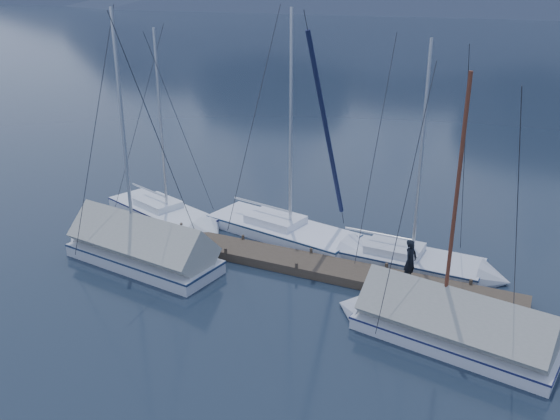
# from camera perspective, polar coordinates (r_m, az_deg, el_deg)

# --- Properties ---
(ground) EXTENTS (1000.00, 1000.00, 0.00)m
(ground) POSITION_cam_1_polar(r_m,az_deg,el_deg) (21.38, -2.31, -7.27)
(ground) COLOR black
(ground) RESTS_ON ground
(dock) EXTENTS (18.00, 1.50, 0.54)m
(dock) POSITION_cam_1_polar(r_m,az_deg,el_deg) (22.93, 0.00, -4.88)
(dock) COLOR #382D23
(dock) RESTS_ON ground
(mooring_posts) EXTENTS (15.12, 1.52, 0.35)m
(mooring_posts) POSITION_cam_1_polar(r_m,az_deg,el_deg) (23.02, -1.13, -4.10)
(mooring_posts) COLOR #382D23
(mooring_posts) RESTS_ON ground
(sailboat_open_left) EXTENTS (7.26, 4.14, 9.25)m
(sailboat_open_left) POSITION_cam_1_polar(r_m,az_deg,el_deg) (27.19, -10.17, -0.78)
(sailboat_open_left) COLOR white
(sailboat_open_left) RESTS_ON ground
(sailboat_open_mid) EXTENTS (8.00, 3.75, 10.22)m
(sailboat_open_mid) POSITION_cam_1_polar(r_m,az_deg,el_deg) (24.84, 2.01, -2.57)
(sailboat_open_mid) COLOR white
(sailboat_open_mid) RESTS_ON ground
(sailboat_open_right) EXTENTS (7.07, 3.01, 9.26)m
(sailboat_open_right) POSITION_cam_1_polar(r_m,az_deg,el_deg) (23.16, 13.74, -5.10)
(sailboat_open_right) COLOR silver
(sailboat_open_right) RESTS_ON ground
(sailboat_covered_near) EXTENTS (7.13, 3.31, 8.94)m
(sailboat_covered_near) POSITION_cam_1_polar(r_m,az_deg,el_deg) (18.88, 14.87, -10.66)
(sailboat_covered_near) COLOR silver
(sailboat_covered_near) RESTS_ON ground
(sailboat_covered_far) EXTENTS (7.58, 3.32, 10.32)m
(sailboat_covered_far) POSITION_cam_1_polar(r_m,az_deg,el_deg) (23.68, -14.05, -3.62)
(sailboat_covered_far) COLOR silver
(sailboat_covered_far) RESTS_ON ground
(person) EXTENTS (0.52, 0.65, 1.56)m
(person) POSITION_cam_1_polar(r_m,az_deg,el_deg) (21.09, 12.44, -4.80)
(person) COLOR black
(person) RESTS_ON dock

